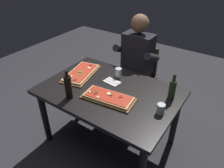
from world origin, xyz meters
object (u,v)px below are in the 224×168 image
at_px(dining_table, 109,98).
at_px(tumbler_far_side, 161,109).
at_px(pizza_rectangular_left, 81,73).
at_px(seated_diner, 136,61).
at_px(pizza_rectangular_front, 108,98).
at_px(diner_chair, 139,74).
at_px(wine_bottle_dark, 172,89).
at_px(tumbler_near_camera, 118,73).
at_px(oil_bottle_amber, 68,87).

xyz_separation_m(dining_table, tumbler_far_side, (0.58, -0.03, 0.14)).
bearing_deg(pizza_rectangular_left, seated_diner, 62.11).
relative_size(dining_table, seated_diner, 1.05).
relative_size(pizza_rectangular_front, seated_diner, 0.41).
distance_m(pizza_rectangular_left, diner_chair, 0.90).
bearing_deg(wine_bottle_dark, pizza_rectangular_front, -143.63).
distance_m(tumbler_near_camera, tumbler_far_side, 0.72).
xyz_separation_m(pizza_rectangular_left, diner_chair, (0.35, 0.78, -0.27)).
xyz_separation_m(pizza_rectangular_front, wine_bottle_dark, (0.49, 0.36, 0.09)).
bearing_deg(tumbler_near_camera, diner_chair, 93.07).
bearing_deg(seated_diner, wine_bottle_dark, -36.92).
distance_m(pizza_rectangular_front, pizza_rectangular_left, 0.57).
bearing_deg(tumbler_far_side, wine_bottle_dark, 91.34).
relative_size(tumbler_near_camera, diner_chair, 0.12).
bearing_deg(pizza_rectangular_front, wine_bottle_dark, 36.37).
distance_m(oil_bottle_amber, tumbler_near_camera, 0.63).
bearing_deg(pizza_rectangular_front, tumbler_near_camera, 110.10).
bearing_deg(seated_diner, diner_chair, 90.00).
bearing_deg(wine_bottle_dark, seated_diner, 143.08).
distance_m(dining_table, pizza_rectangular_front, 0.19).
distance_m(wine_bottle_dark, tumbler_far_side, 0.27).
relative_size(wine_bottle_dark, oil_bottle_amber, 0.89).
xyz_separation_m(diner_chair, seated_diner, (0.00, -0.12, 0.26)).
bearing_deg(pizza_rectangular_left, tumbler_far_side, -6.16).
relative_size(oil_bottle_amber, tumbler_far_side, 3.18).
xyz_separation_m(tumbler_near_camera, diner_chair, (-0.03, 0.58, -0.30)).
bearing_deg(oil_bottle_amber, seated_diner, 82.00).
relative_size(oil_bottle_amber, seated_diner, 0.23).
bearing_deg(dining_table, tumbler_far_side, -3.36).
relative_size(pizza_rectangular_left, oil_bottle_amber, 1.86).
height_order(pizza_rectangular_front, tumbler_far_side, tumbler_far_side).
height_order(dining_table, pizza_rectangular_front, pizza_rectangular_front).
relative_size(pizza_rectangular_front, diner_chair, 0.62).
bearing_deg(seated_diner, tumbler_near_camera, -86.13).
height_order(wine_bottle_dark, tumbler_far_side, wine_bottle_dark).
distance_m(dining_table, diner_chair, 0.88).
xyz_separation_m(wine_bottle_dark, tumbler_near_camera, (-0.64, 0.05, -0.06)).
xyz_separation_m(pizza_rectangular_left, tumbler_near_camera, (0.38, 0.20, 0.03)).
xyz_separation_m(pizza_rectangular_left, wine_bottle_dark, (1.02, 0.15, 0.09)).
bearing_deg(diner_chair, seated_diner, -90.00).
height_order(dining_table, pizza_rectangular_left, pizza_rectangular_left).
relative_size(dining_table, pizza_rectangular_left, 2.51).
bearing_deg(tumbler_near_camera, wine_bottle_dark, -4.16).
bearing_deg(oil_bottle_amber, wine_bottle_dark, 33.96).
xyz_separation_m(wine_bottle_dark, tumbler_far_side, (0.01, -0.26, -0.07)).
distance_m(oil_bottle_amber, diner_chair, 1.25).
bearing_deg(tumbler_near_camera, pizza_rectangular_left, -152.18).
bearing_deg(seated_diner, tumbler_far_side, -48.61).
relative_size(pizza_rectangular_front, tumbler_near_camera, 5.02).
bearing_deg(dining_table, oil_bottle_amber, -127.63).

